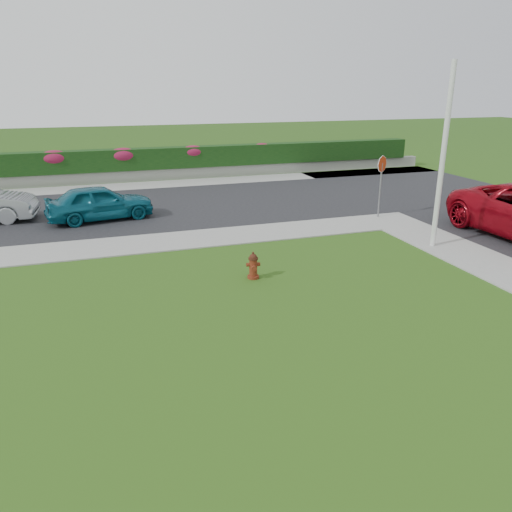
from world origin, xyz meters
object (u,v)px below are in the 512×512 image
object	(u,v)px
fire_hydrant	(253,266)
utility_pole	(443,158)
stop_sign	(381,172)
sedan_teal	(100,202)

from	to	relation	value
fire_hydrant	utility_pole	world-z (taller)	utility_pole
fire_hydrant	stop_sign	bearing A→B (deg)	44.74
fire_hydrant	stop_sign	xyz separation A→B (m)	(6.57, 4.58, 1.42)
sedan_teal	stop_sign	size ratio (longest dim) A/B	1.63
utility_pole	sedan_teal	bearing A→B (deg)	146.10
utility_pole	stop_sign	size ratio (longest dim) A/B	2.33
fire_hydrant	sedan_teal	distance (m)	8.31
fire_hydrant	stop_sign	world-z (taller)	stop_sign
utility_pole	stop_sign	distance (m)	3.91
utility_pole	stop_sign	xyz separation A→B (m)	(0.31, 3.76, -1.02)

